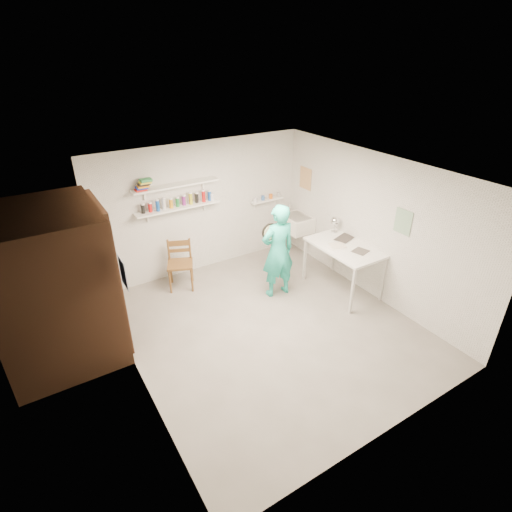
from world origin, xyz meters
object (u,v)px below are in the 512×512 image
man (278,251)px  desk_lamp (335,221)px  wall_clock (270,232)px  work_table (342,268)px  wooden_chair (180,264)px  belfast_sink (297,223)px

man → desk_lamp: man is taller
man → wall_clock: man is taller
work_table → desk_lamp: (0.21, 0.52, 0.65)m
wooden_chair → work_table: (2.34, -1.55, -0.03)m
man → work_table: 1.20m
belfast_sink → work_table: 1.51m
wall_clock → wooden_chair: 1.68m
wall_clock → wooden_chair: size_ratio=0.32×
man → work_table: (1.02, -0.50, -0.39)m
belfast_sink → desk_lamp: size_ratio=3.73×
wooden_chair → desk_lamp: (2.55, -1.04, 0.62)m
belfast_sink → work_table: size_ratio=0.47×
belfast_sink → wall_clock: (-1.14, -0.76, 0.39)m
work_table → belfast_sink: bearing=85.7°
man → wooden_chair: (-1.32, 1.06, -0.36)m
wooden_chair → wall_clock: bearing=-9.4°
man → wooden_chair: bearing=-34.8°
belfast_sink → desk_lamp: 1.04m
wall_clock → desk_lamp: 1.26m
wall_clock → work_table: wall_clock is taller
man → desk_lamp: size_ratio=10.17×
man → wooden_chair: man is taller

